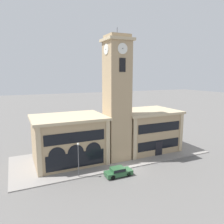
{
  "coord_description": "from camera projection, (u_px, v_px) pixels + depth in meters",
  "views": [
    {
      "loc": [
        -16.56,
        -29.24,
        15.11
      ],
      "look_at": [
        -1.84,
        2.77,
        9.09
      ],
      "focal_mm": 35.0,
      "sensor_mm": 36.0,
      "label": 1
    }
  ],
  "objects": [
    {
      "name": "parked_car_near",
      "position": [
        118.0,
        172.0,
        32.87
      ],
      "size": [
        4.18,
        1.78,
        1.38
      ],
      "rotation": [
        0.0,
        0.0,
        -0.01
      ],
      "color": "#285633",
      "rests_on": "ground_plane"
    },
    {
      "name": "street_lamp",
      "position": [
        78.0,
        154.0,
        31.93
      ],
      "size": [
        0.36,
        0.36,
        5.21
      ],
      "color": "#4C4C51",
      "rests_on": "sidewalk_kerb"
    },
    {
      "name": "town_hall_left_wing",
      "position": [
        69.0,
        139.0,
        37.85
      ],
      "size": [
        12.37,
        9.35,
        8.15
      ],
      "color": "tan",
      "rests_on": "ground_plane"
    },
    {
      "name": "clock_tower",
      "position": [
        117.0,
        99.0,
        37.94
      ],
      "size": [
        4.61,
        4.61,
        22.85
      ],
      "color": "tan",
      "rests_on": "ground_plane"
    },
    {
      "name": "ground_plane",
      "position": [
        129.0,
        169.0,
        35.55
      ],
      "size": [
        300.0,
        300.0,
        0.0
      ],
      "primitive_type": "plane",
      "color": "#605E5B"
    },
    {
      "name": "sidewalk_kerb",
      "position": [
        112.0,
        155.0,
        41.54
      ],
      "size": [
        35.85,
        13.42,
        0.15
      ],
      "color": "gray",
      "rests_on": "ground_plane"
    },
    {
      "name": "town_hall_right_wing",
      "position": [
        146.0,
        130.0,
        44.41
      ],
      "size": [
        11.86,
        9.35,
        8.1
      ],
      "color": "tan",
      "rests_on": "ground_plane"
    }
  ]
}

